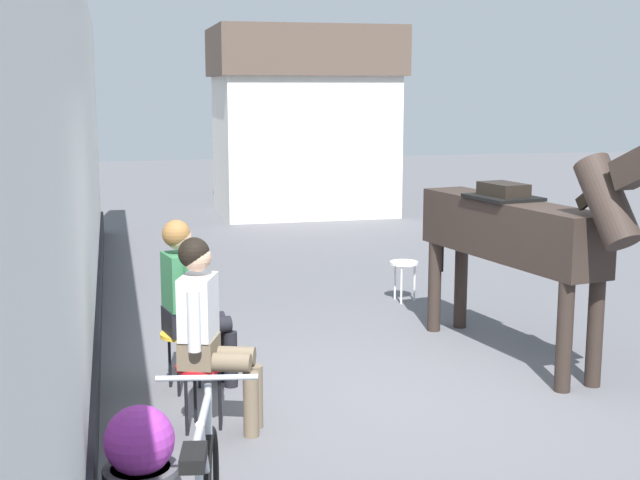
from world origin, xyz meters
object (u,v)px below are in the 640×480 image
Objects in this scene: seated_visitor_near at (208,324)px; saddled_horse_center at (518,232)px; spare_stool_white at (404,267)px; flower_planter_near at (140,458)px; seated_visitor_far at (188,296)px.

saddled_horse_center is (2.83, 1.00, 0.38)m from seated_visitor_near.
saddled_horse_center is at bearing -83.40° from spare_stool_white.
flower_planter_near is (-0.52, -1.15, -0.44)m from seated_visitor_near.
flower_planter_near is 1.39× the size of spare_stool_white.
flower_planter_near is 5.38m from spare_stool_white.
flower_planter_near is at bearing -124.97° from spare_stool_white.
spare_stool_white is at bearing 96.60° from saddled_horse_center.
seated_visitor_far is at bearing 77.16° from flower_planter_near.
saddled_horse_center reaches higher than seated_visitor_far.
seated_visitor_far is 2.91m from saddled_horse_center.
flower_planter_near is at bearing -114.32° from seated_visitor_near.
seated_visitor_near is at bearing 65.68° from flower_planter_near.
spare_stool_white is at bearing 55.03° from flower_planter_near.
seated_visitor_far is 2.13m from flower_planter_near.
saddled_horse_center is at bearing 19.46° from seated_visitor_near.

